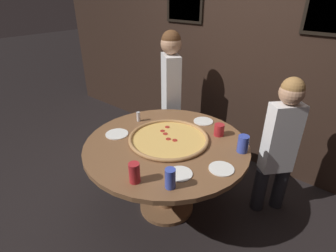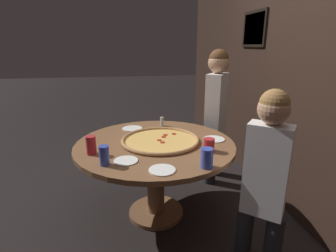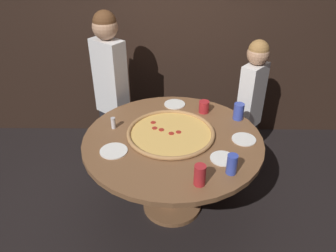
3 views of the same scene
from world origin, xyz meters
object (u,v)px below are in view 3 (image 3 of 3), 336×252
Objects in this scene: drink_cup_centre_back at (239,111)px; diner_side_right at (251,99)px; giant_pizza at (171,133)px; drink_cup_near_right at (204,107)px; white_plate_near_front at (175,104)px; white_plate_left_side at (244,139)px; dining_table at (173,153)px; diner_far_right at (110,81)px; condiment_shaker at (113,123)px; drink_cup_beside_pizza at (200,175)px; white_plate_beside_cup at (114,151)px; white_plate_right_side at (223,158)px; drink_cup_far_left at (232,164)px.

drink_cup_centre_back is 0.40m from diner_side_right.
giant_pizza is 6.55× the size of drink_cup_near_right.
drink_cup_near_right is 0.30m from white_plate_near_front.
diner_side_right is at bearing 73.82° from white_plate_left_side.
giant_pizza is 0.46m from drink_cup_near_right.
drink_cup_centre_back is at bearing 27.82° from dining_table.
condiment_shaker is at bearing 137.95° from diner_far_right.
diner_far_right is (-0.77, 1.31, 0.06)m from drink_cup_beside_pizza.
white_plate_near_front is 0.74m from diner_side_right.
white_plate_beside_cup is at bearing 137.33° from diner_far_right.
drink_cup_near_right is 0.07× the size of diner_far_right.
white_plate_left_side is (0.57, -0.07, -0.01)m from giant_pizza.
condiment_shaker is at bearing -171.34° from drink_cup_centre_back.
drink_cup_centre_back is 1.33× the size of drink_cup_near_right.
white_plate_beside_cup is at bearing 150.29° from drink_cup_beside_pizza.
drink_cup_centre_back reaches higher than giant_pizza.
giant_pizza is 0.97m from diner_side_right.
drink_cup_near_right is 0.56× the size of white_plate_near_front.
drink_cup_centre_back is at bearing 8.66° from condiment_shaker.
white_plate_right_side is 0.14× the size of diner_side_right.
diner_side_right is at bearing 22.45° from condiment_shaker.
drink_cup_beside_pizza is 0.82× the size of white_plate_right_side.
drink_cup_near_right reaches higher than condiment_shaker.
white_plate_right_side is at bearing -40.20° from giant_pizza.
drink_cup_near_right is at bearing 98.03° from drink_cup_far_left.
condiment_shaker is at bearing 154.46° from white_plate_right_side.
giant_pizza is 0.57m from white_plate_left_side.
diner_far_right is at bearing 120.51° from drink_cup_beside_pizza.
diner_side_right is (1.23, 0.51, -0.04)m from condiment_shaker.
drink_cup_far_left is 1.04m from condiment_shaker.
white_plate_right_side is (-0.20, -0.24, 0.00)m from white_plate_left_side.
drink_cup_far_left is at bearing -68.82° from white_plate_near_front.
drink_cup_beside_pizza is at bearing -45.48° from condiment_shaker.
condiment_shaker is at bearing -26.74° from diner_side_right.
condiment_shaker is (-1.05, -0.16, -0.02)m from drink_cup_centre_back.
white_plate_beside_cup is at bearing -170.78° from white_plate_left_side.
dining_table is 9.87× the size of drink_cup_centre_back.
diner_far_right is (-0.59, 0.73, 0.12)m from giant_pizza.
white_plate_near_front is at bearing 85.96° from giant_pizza.
white_plate_left_side is at bearing 51.04° from white_plate_right_side.
dining_table is 0.92× the size of diner_far_right.
dining_table is at bearing -152.18° from drink_cup_centre_back.
dining_table is 0.61m from drink_cup_far_left.
giant_pizza is 4.73× the size of drink_cup_beside_pizza.
diner_far_right reaches higher than dining_table.
white_plate_beside_cup is at bearing -81.54° from condiment_shaker.
drink_cup_beside_pizza is 0.94m from condiment_shaker.
drink_cup_near_right is at bearing 50.77° from giant_pizza.
diner_side_right is (0.19, 0.35, -0.06)m from drink_cup_centre_back.
drink_cup_near_right is (0.29, 0.36, 0.04)m from giant_pizza.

